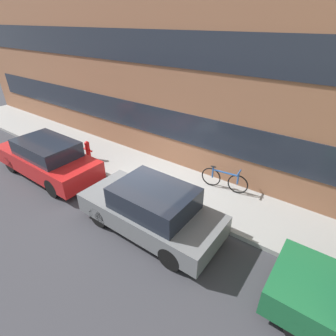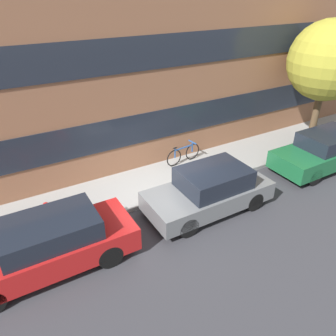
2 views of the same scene
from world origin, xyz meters
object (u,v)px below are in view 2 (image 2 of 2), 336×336
object	(u,v)px
parked_car_grey	(210,190)
street_tree	(328,61)
parked_car_green	(325,150)
bicycle	(183,154)
fire_hydrant	(48,214)
parked_car_red	(47,245)

from	to	relation	value
parked_car_grey	street_tree	xyz separation A→B (m)	(6.73, 1.63, 2.91)
parked_car_green	bicycle	xyz separation A→B (m)	(-4.61, 2.79, -0.18)
parked_car_green	street_tree	world-z (taller)	street_tree
fire_hydrant	street_tree	distance (m)	11.73
parked_car_red	bicycle	world-z (taller)	parked_car_red
parked_car_red	parked_car_grey	bearing A→B (deg)	-180.00
fire_hydrant	parked_car_green	bearing A→B (deg)	-8.73
street_tree	fire_hydrant	bearing A→B (deg)	-179.53
parked_car_red	parked_car_grey	size ratio (longest dim) A/B	1.10
fire_hydrant	street_tree	xyz separation A→B (m)	(11.32, 0.09, 3.07)
parked_car_green	parked_car_grey	bearing A→B (deg)	0.00
bicycle	street_tree	world-z (taller)	street_tree
parked_car_green	fire_hydrant	distance (m)	10.14
parked_car_green	bicycle	bearing A→B (deg)	-31.20
parked_car_green	fire_hydrant	world-z (taller)	parked_car_green
parked_car_red	street_tree	size ratio (longest dim) A/B	0.87
parked_car_red	fire_hydrant	xyz separation A→B (m)	(0.33, 1.54, -0.18)
parked_car_green	fire_hydrant	size ratio (longest dim) A/B	5.48
parked_car_grey	parked_car_red	bearing A→B (deg)	0.00
parked_car_grey	bicycle	bearing A→B (deg)	-106.41
street_tree	bicycle	bearing A→B (deg)	168.87
bicycle	street_tree	distance (m)	6.77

